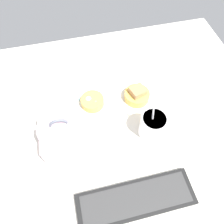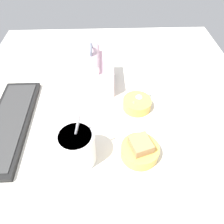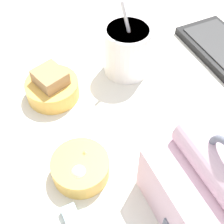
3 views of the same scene
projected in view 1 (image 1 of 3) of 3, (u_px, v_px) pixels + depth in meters
desk_surface at (112, 119)px, 95.34cm from camera, size 140.00×110.00×2.00cm
keyboard at (135, 200)px, 75.69cm from camera, size 41.14×12.76×2.10cm
lunch_bag at (63, 135)px, 82.89cm from camera, size 16.42×15.98×17.96cm
soup_cup at (152, 125)px, 85.81cm from camera, size 10.21×10.21×18.63cm
bento_bowl_sandwich at (137, 95)px, 97.74cm from camera, size 11.21×11.21×6.83cm
bento_bowl_snacks at (93, 101)px, 96.50cm from camera, size 10.14×10.14×4.55cm
chopstick_case at (57, 102)px, 97.83cm from camera, size 20.99×2.74×1.60cm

